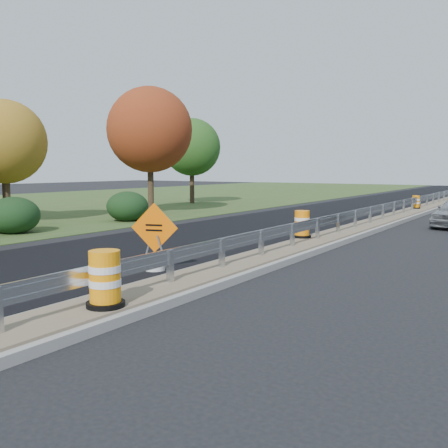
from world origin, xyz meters
The scene contains 14 objects.
ground centered at (0.00, 0.00, 0.00)m, with size 140.00×140.00×0.00m, color black.
grass_verge_near centered at (-24.00, 10.00, 0.01)m, with size 30.00×120.00×0.03m, color #314E21.
milled_overlay centered at (-4.40, 10.00, 0.01)m, with size 7.20×120.00×0.01m, color black.
median centered at (0.00, 8.00, 0.11)m, with size 1.60×55.00×0.23m.
guardrail centered at (0.00, 9.00, 0.73)m, with size 0.10×46.15×0.72m.
hedge_mid centered at (-11.50, 0.00, 0.76)m, with size 2.09×2.09×1.52m, color black.
hedge_north centered at (-11.00, 6.00, 0.76)m, with size 2.09×2.09×1.52m, color black.
tree_near_yellow centered at (-15.00, 2.00, 3.89)m, with size 3.96×3.96×5.88m.
tree_near_red centered at (-13.00, 10.00, 4.86)m, with size 4.95×4.95×7.35m.
tree_near_back centered at (-16.00, 18.00, 4.21)m, with size 4.29×4.29×6.37m.
caution_sign centered at (-1.82, -2.42, 0.45)m, with size 1.23×0.54×1.77m.
barrel_median_near centered at (0.26, -6.11, 0.71)m, with size 0.68×0.68×1.00m.
barrel_median_mid centered at (-0.55, 3.92, 0.69)m, with size 0.65×0.65×0.95m.
barrel_median_far centered at (-0.11, 19.38, 0.61)m, with size 0.54×0.54×0.79m.
Camera 1 is at (6.74, -12.14, 2.67)m, focal length 40.00 mm.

